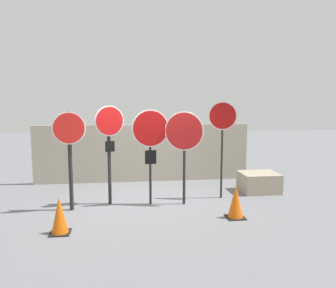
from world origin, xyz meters
name	(u,v)px	position (x,y,z in m)	size (l,w,h in m)	color
ground_plane	(149,203)	(0.00, 0.00, 0.00)	(40.00, 40.00, 0.00)	slate
fence_back	(143,153)	(0.00, 2.27, 0.89)	(6.64, 0.12, 1.77)	#A89E89
stop_sign_0	(70,143)	(-1.78, -0.37, 1.56)	(0.73, 0.20, 2.26)	black
stop_sign_1	(109,135)	(-0.92, 0.00, 1.68)	(0.67, 0.32, 2.39)	black
stop_sign_2	(150,135)	(0.04, -0.15, 1.69)	(0.89, 0.16, 2.29)	black
stop_sign_3	(184,137)	(0.83, -0.26, 1.65)	(0.89, 0.32, 2.25)	black
stop_sign_4	(222,124)	(1.87, 0.14, 1.90)	(0.69, 0.23, 2.48)	black
traffic_cone_0	(236,202)	(1.76, -1.31, 0.35)	(0.39, 0.39, 0.72)	black
traffic_cone_1	(60,215)	(-1.79, -1.70, 0.35)	(0.37, 0.37, 0.70)	black
storage_crate	(259,182)	(3.09, 0.62, 0.26)	(1.00, 0.87, 0.53)	#9E937A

